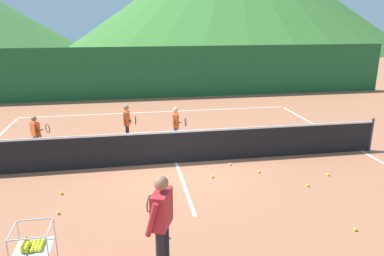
{
  "coord_description": "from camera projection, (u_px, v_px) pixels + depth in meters",
  "views": [
    {
      "loc": [
        -1.25,
        -9.82,
        4.01
      ],
      "look_at": [
        0.44,
        -0.16,
        1.08
      ],
      "focal_mm": 34.27,
      "sensor_mm": 36.0,
      "label": 1
    }
  ],
  "objects": [
    {
      "name": "tennis_ball_10",
      "position": [
        328.0,
        175.0,
        9.74
      ],
      "size": [
        0.07,
        0.07,
        0.07
      ],
      "primitive_type": "sphere",
      "color": "yellow",
      "rests_on": "ground"
    },
    {
      "name": "ball_cart",
      "position": [
        32.0,
        246.0,
        5.75
      ],
      "size": [
        0.58,
        0.58,
        0.9
      ],
      "color": "#B7B7BC",
      "rests_on": "ground"
    },
    {
      "name": "tennis_ball_8",
      "position": [
        230.0,
        164.0,
        10.45
      ],
      "size": [
        0.07,
        0.07,
        0.07
      ],
      "primitive_type": "sphere",
      "color": "yellow",
      "rests_on": "ground"
    },
    {
      "name": "tennis_ball_1",
      "position": [
        308.0,
        185.0,
        9.11
      ],
      "size": [
        0.07,
        0.07,
        0.07
      ],
      "primitive_type": "sphere",
      "color": "yellow",
      "rests_on": "ground"
    },
    {
      "name": "ground_plane",
      "position": [
        176.0,
        163.0,
        10.62
      ],
      "size": [
        120.0,
        120.0,
        0.0
      ],
      "primitive_type": "plane",
      "color": "#A86647"
    },
    {
      "name": "student_0",
      "position": [
        36.0,
        131.0,
        11.14
      ],
      "size": [
        0.63,
        0.48,
        1.21
      ],
      "color": "navy",
      "rests_on": "ground"
    },
    {
      "name": "student_2",
      "position": [
        176.0,
        122.0,
        11.9
      ],
      "size": [
        0.4,
        0.63,
        1.29
      ],
      "color": "navy",
      "rests_on": "ground"
    },
    {
      "name": "line_baseline_far",
      "position": [
        158.0,
        112.0,
        16.44
      ],
      "size": [
        11.82,
        0.08,
        0.01
      ],
      "primitive_type": "cube",
      "color": "white",
      "rests_on": "ground"
    },
    {
      "name": "tennis_ball_9",
      "position": [
        168.0,
        237.0,
        6.96
      ],
      "size": [
        0.07,
        0.07,
        0.07
      ],
      "primitive_type": "sphere",
      "color": "yellow",
      "rests_on": "ground"
    },
    {
      "name": "tennis_net",
      "position": [
        176.0,
        147.0,
        10.48
      ],
      "size": [
        12.45,
        0.08,
        1.05
      ],
      "color": "#333338",
      "rests_on": "ground"
    },
    {
      "name": "line_sideline_east",
      "position": [
        361.0,
        151.0,
        11.6
      ],
      "size": [
        0.08,
        11.9,
        0.01
      ],
      "primitive_type": "cube",
      "color": "white",
      "rests_on": "ground"
    },
    {
      "name": "student_1",
      "position": [
        127.0,
        120.0,
        12.09
      ],
      "size": [
        0.41,
        0.65,
        1.32
      ],
      "color": "black",
      "rests_on": "ground"
    },
    {
      "name": "tennis_ball_7",
      "position": [
        259.0,
        172.0,
        9.93
      ],
      "size": [
        0.07,
        0.07,
        0.07
      ],
      "primitive_type": "sphere",
      "color": "yellow",
      "rests_on": "ground"
    },
    {
      "name": "line_service_center",
      "position": [
        176.0,
        163.0,
        10.62
      ],
      "size": [
        0.08,
        6.1,
        0.01
      ],
      "primitive_type": "cube",
      "color": "white",
      "rests_on": "ground"
    },
    {
      "name": "instructor",
      "position": [
        161.0,
        215.0,
        5.81
      ],
      "size": [
        0.5,
        0.84,
        1.7
      ],
      "color": "black",
      "rests_on": "ground"
    },
    {
      "name": "tennis_ball_4",
      "position": [
        58.0,
        213.0,
        7.81
      ],
      "size": [
        0.07,
        0.07,
        0.07
      ],
      "primitive_type": "sphere",
      "color": "yellow",
      "rests_on": "ground"
    },
    {
      "name": "tennis_ball_0",
      "position": [
        61.0,
        193.0,
        8.7
      ],
      "size": [
        0.07,
        0.07,
        0.07
      ],
      "primitive_type": "sphere",
      "color": "yellow",
      "rests_on": "ground"
    },
    {
      "name": "tennis_ball_3",
      "position": [
        212.0,
        177.0,
        9.61
      ],
      "size": [
        0.07,
        0.07,
        0.07
      ],
      "primitive_type": "sphere",
      "color": "yellow",
      "rests_on": "ground"
    },
    {
      "name": "tennis_ball_5",
      "position": [
        355.0,
        229.0,
        7.2
      ],
      "size": [
        0.07,
        0.07,
        0.07
      ],
      "primitive_type": "sphere",
      "color": "yellow",
      "rests_on": "ground"
    },
    {
      "name": "windscreen_fence",
      "position": [
        152.0,
        73.0,
        18.99
      ],
      "size": [
        26.0,
        0.08,
        2.67
      ],
      "primitive_type": "cube",
      "color": "#1E5B2D",
      "rests_on": "ground"
    }
  ]
}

